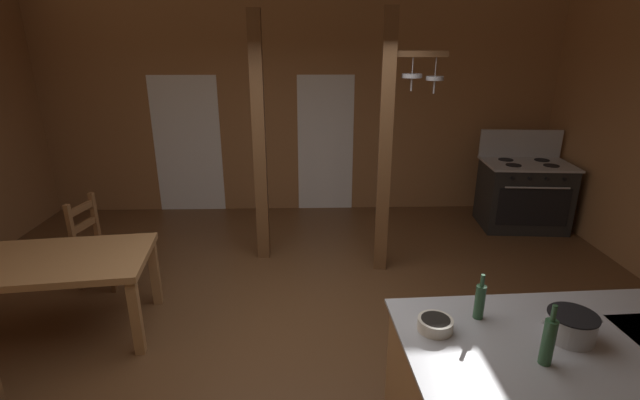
{
  "coord_description": "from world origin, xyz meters",
  "views": [
    {
      "loc": [
        0.1,
        -3.26,
        2.46
      ],
      "look_at": [
        0.22,
        1.02,
        0.97
      ],
      "focal_mm": 25.19,
      "sensor_mm": 36.0,
      "label": 1
    }
  ],
  "objects_px": {
    "mixing_bowl_on_counter": "(435,324)",
    "kitchen_island": "(576,400)",
    "stove_range": "(523,194)",
    "ladderback_chair_by_post": "(99,243)",
    "bottle_tall_on_counter": "(548,341)",
    "bottle_short_on_counter": "(480,301)",
    "stockpot_on_counter": "(571,326)",
    "dining_table": "(45,268)"
  },
  "relations": [
    {
      "from": "kitchen_island",
      "to": "dining_table",
      "type": "relative_size",
      "value": 1.23
    },
    {
      "from": "bottle_tall_on_counter",
      "to": "kitchen_island",
      "type": "bearing_deg",
      "value": 29.48
    },
    {
      "from": "bottle_tall_on_counter",
      "to": "bottle_short_on_counter",
      "type": "relative_size",
      "value": 1.19
    },
    {
      "from": "dining_table",
      "to": "stockpot_on_counter",
      "type": "relative_size",
      "value": 5.31
    },
    {
      "from": "dining_table",
      "to": "stockpot_on_counter",
      "type": "distance_m",
      "value": 3.98
    },
    {
      "from": "ladderback_chair_by_post",
      "to": "mixing_bowl_on_counter",
      "type": "xyz_separation_m",
      "value": [
        2.97,
        -2.25,
        0.48
      ]
    },
    {
      "from": "bottle_short_on_counter",
      "to": "mixing_bowl_on_counter",
      "type": "bearing_deg",
      "value": -158.6
    },
    {
      "from": "dining_table",
      "to": "stockpot_on_counter",
      "type": "xyz_separation_m",
      "value": [
        3.71,
        -1.4,
        0.32
      ]
    },
    {
      "from": "stove_range",
      "to": "mixing_bowl_on_counter",
      "type": "relative_size",
      "value": 6.5
    },
    {
      "from": "stove_range",
      "to": "stockpot_on_counter",
      "type": "relative_size",
      "value": 3.9
    },
    {
      "from": "dining_table",
      "to": "mixing_bowl_on_counter",
      "type": "bearing_deg",
      "value": -23.7
    },
    {
      "from": "mixing_bowl_on_counter",
      "to": "bottle_tall_on_counter",
      "type": "bearing_deg",
      "value": -31.63
    },
    {
      "from": "kitchen_island",
      "to": "ladderback_chair_by_post",
      "type": "distance_m",
      "value": 4.49
    },
    {
      "from": "kitchen_island",
      "to": "bottle_tall_on_counter",
      "type": "xyz_separation_m",
      "value": [
        -0.38,
        -0.21,
        0.59
      ]
    },
    {
      "from": "ladderback_chair_by_post",
      "to": "mixing_bowl_on_counter",
      "type": "relative_size",
      "value": 4.68
    },
    {
      "from": "bottle_short_on_counter",
      "to": "kitchen_island",
      "type": "bearing_deg",
      "value": -19.57
    },
    {
      "from": "stockpot_on_counter",
      "to": "kitchen_island",
      "type": "bearing_deg",
      "value": 3.46
    },
    {
      "from": "bottle_tall_on_counter",
      "to": "bottle_short_on_counter",
      "type": "bearing_deg",
      "value": 115.26
    },
    {
      "from": "kitchen_island",
      "to": "ladderback_chair_by_post",
      "type": "height_order",
      "value": "ladderback_chair_by_post"
    },
    {
      "from": "stockpot_on_counter",
      "to": "bottle_short_on_counter",
      "type": "distance_m",
      "value": 0.49
    },
    {
      "from": "ladderback_chair_by_post",
      "to": "bottle_short_on_counter",
      "type": "distance_m",
      "value": 3.94
    },
    {
      "from": "stove_range",
      "to": "stockpot_on_counter",
      "type": "height_order",
      "value": "stove_range"
    },
    {
      "from": "stockpot_on_counter",
      "to": "bottle_tall_on_counter",
      "type": "relative_size",
      "value": 0.98
    },
    {
      "from": "stove_range",
      "to": "bottle_short_on_counter",
      "type": "distance_m",
      "value": 4.13
    },
    {
      "from": "bottle_tall_on_counter",
      "to": "bottle_short_on_counter",
      "type": "height_order",
      "value": "bottle_tall_on_counter"
    },
    {
      "from": "kitchen_island",
      "to": "ladderback_chair_by_post",
      "type": "relative_size",
      "value": 2.32
    },
    {
      "from": "kitchen_island",
      "to": "mixing_bowl_on_counter",
      "type": "bearing_deg",
      "value": 174.14
    },
    {
      "from": "ladderback_chair_by_post",
      "to": "bottle_tall_on_counter",
      "type": "bearing_deg",
      "value": -36.46
    },
    {
      "from": "mixing_bowl_on_counter",
      "to": "bottle_short_on_counter",
      "type": "height_order",
      "value": "bottle_short_on_counter"
    },
    {
      "from": "dining_table",
      "to": "stockpot_on_counter",
      "type": "height_order",
      "value": "stockpot_on_counter"
    },
    {
      "from": "mixing_bowl_on_counter",
      "to": "bottle_tall_on_counter",
      "type": "relative_size",
      "value": 0.59
    },
    {
      "from": "mixing_bowl_on_counter",
      "to": "kitchen_island",
      "type": "bearing_deg",
      "value": -5.86
    },
    {
      "from": "bottle_short_on_counter",
      "to": "bottle_tall_on_counter",
      "type": "bearing_deg",
      "value": -64.74
    },
    {
      "from": "stove_range",
      "to": "ladderback_chair_by_post",
      "type": "height_order",
      "value": "stove_range"
    },
    {
      "from": "ladderback_chair_by_post",
      "to": "stockpot_on_counter",
      "type": "height_order",
      "value": "stockpot_on_counter"
    },
    {
      "from": "ladderback_chair_by_post",
      "to": "stockpot_on_counter",
      "type": "relative_size",
      "value": 2.81
    },
    {
      "from": "stove_range",
      "to": "dining_table",
      "type": "height_order",
      "value": "stove_range"
    },
    {
      "from": "stockpot_on_counter",
      "to": "bottle_tall_on_counter",
      "type": "distance_m",
      "value": 0.33
    },
    {
      "from": "stove_range",
      "to": "mixing_bowl_on_counter",
      "type": "xyz_separation_m",
      "value": [
        -2.29,
        -3.69,
        0.45
      ]
    },
    {
      "from": "ladderback_chair_by_post",
      "to": "bottle_short_on_counter",
      "type": "bearing_deg",
      "value": -33.25
    },
    {
      "from": "stockpot_on_counter",
      "to": "dining_table",
      "type": "bearing_deg",
      "value": 159.29
    },
    {
      "from": "ladderback_chair_by_post",
      "to": "bottle_tall_on_counter",
      "type": "distance_m",
      "value": 4.34
    }
  ]
}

